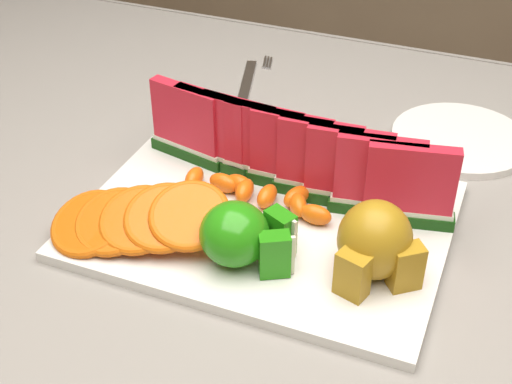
{
  "coord_description": "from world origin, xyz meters",
  "views": [
    {
      "loc": [
        0.22,
        -0.6,
        1.26
      ],
      "look_at": [
        -0.01,
        -0.03,
        0.81
      ],
      "focal_mm": 50.0,
      "sensor_mm": 36.0,
      "label": 1
    }
  ],
  "objects_px": {
    "platter": "(265,220)",
    "apple_cluster": "(242,235)",
    "fork": "(248,84)",
    "pear_cluster": "(375,244)",
    "side_plate": "(460,139)"
  },
  "relations": [
    {
      "from": "pear_cluster",
      "to": "platter",
      "type": "bearing_deg",
      "value": 160.33
    },
    {
      "from": "fork",
      "to": "apple_cluster",
      "type": "bearing_deg",
      "value": -68.37
    },
    {
      "from": "apple_cluster",
      "to": "pear_cluster",
      "type": "height_order",
      "value": "pear_cluster"
    },
    {
      "from": "platter",
      "to": "side_plate",
      "type": "bearing_deg",
      "value": 55.96
    },
    {
      "from": "pear_cluster",
      "to": "fork",
      "type": "bearing_deg",
      "value": 128.61
    },
    {
      "from": "side_plate",
      "to": "fork",
      "type": "xyz_separation_m",
      "value": [
        -0.32,
        0.04,
        -0.0
      ]
    },
    {
      "from": "platter",
      "to": "pear_cluster",
      "type": "height_order",
      "value": "pear_cluster"
    },
    {
      "from": "apple_cluster",
      "to": "fork",
      "type": "xyz_separation_m",
      "value": [
        -0.15,
        0.38,
        -0.04
      ]
    },
    {
      "from": "apple_cluster",
      "to": "fork",
      "type": "relative_size",
      "value": 0.53
    },
    {
      "from": "platter",
      "to": "apple_cluster",
      "type": "height_order",
      "value": "apple_cluster"
    },
    {
      "from": "pear_cluster",
      "to": "side_plate",
      "type": "height_order",
      "value": "pear_cluster"
    },
    {
      "from": "pear_cluster",
      "to": "fork",
      "type": "distance_m",
      "value": 0.45
    },
    {
      "from": "platter",
      "to": "apple_cluster",
      "type": "distance_m",
      "value": 0.09
    },
    {
      "from": "side_plate",
      "to": "pear_cluster",
      "type": "bearing_deg",
      "value": -97.7
    },
    {
      "from": "apple_cluster",
      "to": "fork",
      "type": "distance_m",
      "value": 0.41
    }
  ]
}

